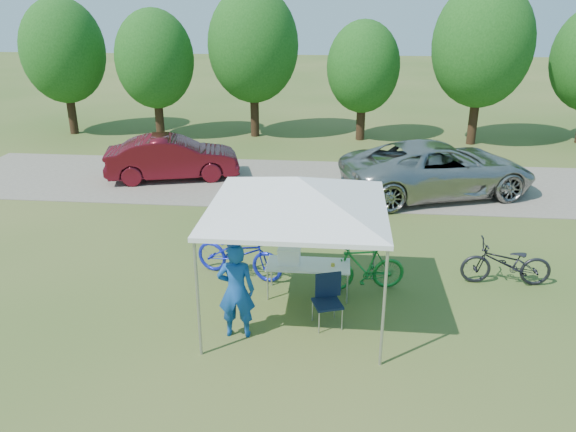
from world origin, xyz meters
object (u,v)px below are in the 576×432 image
(bike_green, at_px, (363,267))
(minivan, at_px, (438,168))
(cooler, at_px, (289,256))
(bike_blue, at_px, (239,253))
(sedan, at_px, (173,158))
(folding_chair, at_px, (328,295))
(cyclist, at_px, (236,290))
(bike_dark, at_px, (506,263))
(folding_table, at_px, (308,266))

(bike_green, distance_m, minivan, 6.67)
(bike_green, xyz_separation_m, minivan, (2.39, 6.22, 0.30))
(cooler, distance_m, bike_green, 1.56)
(bike_blue, relative_size, minivan, 0.35)
(minivan, bearing_deg, sedan, 66.43)
(folding_chair, bearing_deg, bike_green, 43.45)
(bike_blue, bearing_deg, sedan, 44.13)
(cooler, height_order, bike_green, bike_green)
(cyclist, distance_m, bike_green, 2.98)
(minivan, height_order, sedan, minivan)
(cooler, bearing_deg, cyclist, -116.05)
(folding_chair, xyz_separation_m, bike_green, (0.69, 1.33, -0.05))
(bike_green, height_order, minivan, minivan)
(bike_blue, distance_m, sedan, 7.44)
(cooler, height_order, bike_dark, cooler)
(folding_table, distance_m, bike_dark, 4.17)
(folding_chair, xyz_separation_m, cyclist, (-1.58, -0.57, 0.33))
(folding_chair, distance_m, cooler, 1.32)
(sedan, bearing_deg, bike_green, -154.33)
(cooler, bearing_deg, folding_chair, -51.36)
(folding_chair, relative_size, bike_dark, 0.52)
(folding_table, height_order, bike_dark, bike_dark)
(cyclist, xyz_separation_m, bike_blue, (-0.37, 2.25, -0.36))
(bike_dark, xyz_separation_m, minivan, (-0.58, 5.70, 0.34))
(folding_table, xyz_separation_m, bike_green, (1.11, 0.32, -0.12))
(cooler, bearing_deg, sedan, 121.92)
(folding_table, distance_m, minivan, 7.42)
(bike_dark, bearing_deg, minivan, -174.38)
(folding_chair, height_order, minivan, minivan)
(folding_table, distance_m, bike_green, 1.16)
(cooler, bearing_deg, bike_dark, 10.62)
(sedan, bearing_deg, bike_dark, -140.81)
(sedan, bearing_deg, folding_chair, -162.41)
(bike_green, bearing_deg, cyclist, -62.36)
(bike_dark, bearing_deg, folding_table, -78.61)
(cyclist, distance_m, sedan, 9.63)
(folding_chair, relative_size, bike_green, 0.55)
(bike_green, xyz_separation_m, sedan, (-6.03, 6.97, 0.20))
(cyclist, bearing_deg, minivan, -124.02)
(bike_blue, distance_m, bike_green, 2.66)
(cooler, relative_size, sedan, 0.11)
(bike_blue, bearing_deg, bike_dark, -71.37)
(bike_green, xyz_separation_m, bike_dark, (2.97, 0.52, -0.04))
(cooler, bearing_deg, bike_blue, 149.49)
(folding_table, xyz_separation_m, cyclist, (-1.16, -1.58, 0.26))
(minivan, bearing_deg, bike_blue, 120.92)
(bike_dark, bearing_deg, folding_chair, -63.43)
(cyclist, height_order, minivan, cyclist)
(folding_table, relative_size, cooler, 3.67)
(cooler, distance_m, minivan, 7.61)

